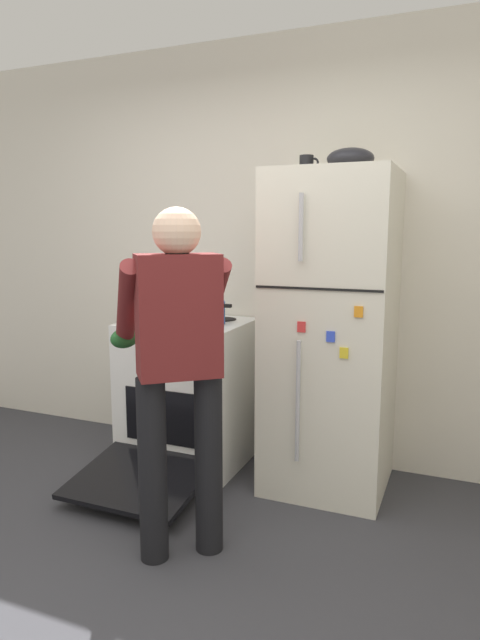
% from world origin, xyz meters
% --- Properties ---
extents(ground, '(8.00, 8.00, 0.00)m').
position_xyz_m(ground, '(0.00, 0.00, 0.00)').
color(ground, '#38383D').
extents(kitchen_wall_back, '(6.00, 0.10, 2.70)m').
position_xyz_m(kitchen_wall_back, '(0.00, 1.95, 1.35)').
color(kitchen_wall_back, silver).
rests_on(kitchen_wall_back, ground).
extents(refrigerator, '(0.68, 0.72, 1.83)m').
position_xyz_m(refrigerator, '(0.51, 1.57, 0.91)').
color(refrigerator, silver).
rests_on(refrigerator, ground).
extents(stove_range, '(0.76, 1.23, 0.93)m').
position_xyz_m(stove_range, '(-0.42, 1.55, 0.45)').
color(stove_range, white).
rests_on(stove_range, ground).
extents(person_cook, '(0.68, 0.72, 1.60)m').
position_xyz_m(person_cook, '(0.03, 0.62, 0.96)').
color(person_cook, black).
rests_on(person_cook, ground).
extents(red_pot, '(0.33, 0.23, 0.14)m').
position_xyz_m(red_pot, '(-0.26, 1.52, 1.00)').
color(red_pot, '#19479E').
rests_on(red_pot, stove_range).
extents(coffee_mug, '(0.11, 0.08, 0.10)m').
position_xyz_m(coffee_mug, '(0.33, 1.62, 1.87)').
color(coffee_mug, black).
rests_on(coffee_mug, refrigerator).
extents(mixing_bowl, '(0.25, 0.25, 0.11)m').
position_xyz_m(mixing_bowl, '(0.59, 1.57, 1.88)').
color(mixing_bowl, black).
rests_on(mixing_bowl, refrigerator).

